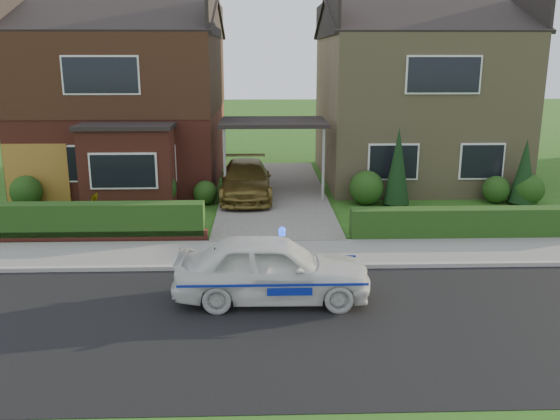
{
  "coord_description": "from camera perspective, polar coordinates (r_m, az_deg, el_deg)",
  "views": [
    {
      "loc": [
        -0.45,
        -10.52,
        5.06
      ],
      "look_at": [
        0.01,
        3.5,
        1.38
      ],
      "focal_mm": 38.0,
      "sensor_mm": 36.0,
      "label": 1
    }
  ],
  "objects": [
    {
      "name": "shrub_left_far",
      "position": [
        22.05,
        -23.23,
        1.67
      ],
      "size": [
        1.08,
        1.08,
        1.08
      ],
      "primitive_type": "sphere",
      "color": "#173B13",
      "rests_on": "ground"
    },
    {
      "name": "hedge_left",
      "position": [
        17.59,
        -19.51,
        -2.88
      ],
      "size": [
        7.5,
        0.55,
        0.9
      ],
      "primitive_type": "cube",
      "color": "#173B13",
      "rests_on": "ground"
    },
    {
      "name": "shrub_right_mid",
      "position": [
        22.13,
        20.08,
        1.86
      ],
      "size": [
        0.96,
        0.96,
        0.96
      ],
      "primitive_type": "sphere",
      "color": "#173B13",
      "rests_on": "ground"
    },
    {
      "name": "conifer_a",
      "position": [
        20.61,
        11.24,
        3.91
      ],
      "size": [
        0.9,
        0.9,
        2.6
      ],
      "primitive_type": "cone",
      "color": "black",
      "rests_on": "ground"
    },
    {
      "name": "house_left",
      "position": [
        25.03,
        -14.44,
        11.4
      ],
      "size": [
        7.5,
        9.53,
        7.25
      ],
      "color": "brown",
      "rests_on": "ground"
    },
    {
      "name": "house_right",
      "position": [
        25.34,
        12.67,
        11.2
      ],
      "size": [
        7.5,
        8.06,
        7.25
      ],
      "color": "#918058",
      "rests_on": "ground"
    },
    {
      "name": "shrub_left_mid",
      "position": [
        20.61,
        -11.74,
        2.07
      ],
      "size": [
        1.32,
        1.32,
        1.32
      ],
      "primitive_type": "sphere",
      "color": "#173B13",
      "rests_on": "ground"
    },
    {
      "name": "dwarf_wall",
      "position": [
        17.4,
        -19.7,
        -2.46
      ],
      "size": [
        7.7,
        0.25,
        0.36
      ],
      "primitive_type": "cube",
      "color": "brown",
      "rests_on": "ground"
    },
    {
      "name": "carport_link",
      "position": [
        21.62,
        -0.66,
        8.32
      ],
      "size": [
        3.8,
        3.0,
        2.77
      ],
      "color": "black",
      "rests_on": "ground"
    },
    {
      "name": "shrub_right_far",
      "position": [
        22.25,
        22.77,
        1.83
      ],
      "size": [
        1.08,
        1.08,
        1.08
      ],
      "primitive_type": "sphere",
      "color": "#173B13",
      "rests_on": "ground"
    },
    {
      "name": "kerb",
      "position": [
        14.47,
        0.03,
        -5.5
      ],
      "size": [
        60.0,
        0.16,
        0.12
      ],
      "primitive_type": "cube",
      "color": "#9E9993",
      "rests_on": "ground"
    },
    {
      "name": "ground",
      "position": [
        11.68,
        0.53,
        -10.95
      ],
      "size": [
        120.0,
        120.0,
        0.0
      ],
      "primitive_type": "plane",
      "color": "#245215",
      "rests_on": "ground"
    },
    {
      "name": "shrub_left_near",
      "position": [
        20.74,
        -7.21,
        1.67
      ],
      "size": [
        0.84,
        0.84,
        0.84
      ],
      "primitive_type": "sphere",
      "color": "#173B13",
      "rests_on": "ground"
    },
    {
      "name": "road",
      "position": [
        11.68,
        0.53,
        -10.95
      ],
      "size": [
        60.0,
        6.0,
        0.02
      ],
      "primitive_type": "cube",
      "color": "black",
      "rests_on": "ground"
    },
    {
      "name": "garage_door",
      "position": [
        22.28,
        -22.35,
        3.23
      ],
      "size": [
        2.2,
        0.1,
        2.1
      ],
      "primitive_type": "cube",
      "color": "olive",
      "rests_on": "ground"
    },
    {
      "name": "potted_plant_c",
      "position": [
        18.08,
        -11.81,
        -0.48
      ],
      "size": [
        0.59,
        0.59,
        0.83
      ],
      "primitive_type": "imported",
      "rotation": [
        0.0,
        0.0,
        1.24
      ],
      "color": "gray",
      "rests_on": "ground"
    },
    {
      "name": "driveway",
      "position": [
        22.1,
        -0.64,
        1.63
      ],
      "size": [
        3.8,
        12.0,
        0.12
      ],
      "primitive_type": "cube",
      "color": "#666059",
      "rests_on": "ground"
    },
    {
      "name": "shrub_right_near",
      "position": [
        20.74,
        8.33,
        2.13
      ],
      "size": [
        1.2,
        1.2,
        1.2
      ],
      "primitive_type": "sphere",
      "color": "#173B13",
      "rests_on": "ground"
    },
    {
      "name": "conifer_b",
      "position": [
        22.06,
        22.44,
        3.25
      ],
      "size": [
        0.9,
        0.9,
        2.2
      ],
      "primitive_type": "cone",
      "color": "black",
      "rests_on": "ground"
    },
    {
      "name": "police_car",
      "position": [
        12.51,
        -0.75,
        -5.67
      ],
      "size": [
        3.79,
        4.15,
        1.57
      ],
      "rotation": [
        0.0,
        0.0,
        1.55
      ],
      "color": "silver",
      "rests_on": "ground"
    },
    {
      "name": "potted_plant_b",
      "position": [
        19.63,
        -17.64,
        0.34
      ],
      "size": [
        0.59,
        0.57,
        0.84
      ],
      "primitive_type": "imported",
      "rotation": [
        0.0,
        0.0,
        0.62
      ],
      "color": "gray",
      "rests_on": "ground"
    },
    {
      "name": "hedge_right",
      "position": [
        17.79,
        18.81,
        -2.62
      ],
      "size": [
        7.5,
        0.55,
        0.8
      ],
      "primitive_type": "cube",
      "color": "#173B13",
      "rests_on": "ground"
    },
    {
      "name": "sidewalk",
      "position": [
        15.46,
        -0.1,
        -4.19
      ],
      "size": [
        60.0,
        2.0,
        0.1
      ],
      "primitive_type": "cube",
      "color": "slate",
      "rests_on": "ground"
    },
    {
      "name": "driveway_car",
      "position": [
        21.08,
        -3.32,
        2.91
      ],
      "size": [
        1.9,
        4.43,
        1.27
      ],
      "primitive_type": "imported",
      "rotation": [
        0.0,
        0.0,
        0.03
      ],
      "color": "brown",
      "rests_on": "driveway"
    }
  ]
}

